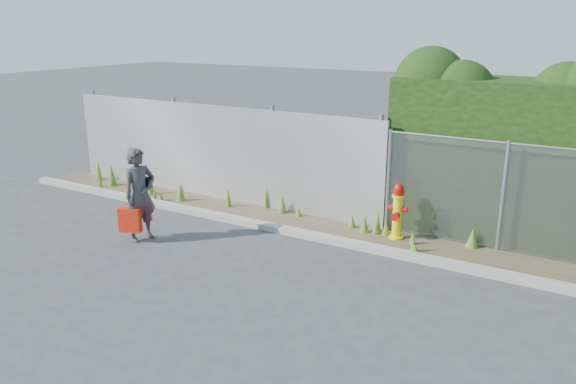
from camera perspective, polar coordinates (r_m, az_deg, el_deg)
The scene contains 9 objects.
ground at distance 9.46m, azimuth -2.75°, elevation -8.20°, with size 80.00×80.00×0.00m, color #3A3A3D.
curb at distance 10.86m, azimuth 2.44°, elevation -4.46°, with size 16.00×0.22×0.12m, color gray.
weed_strip at distance 11.48m, azimuth 3.11°, elevation -2.90°, with size 16.00×1.35×0.55m.
corrugated_fence at distance 13.24m, azimuth -7.52°, elevation 4.01°, with size 8.50×0.21×2.30m.
chainlink_fence at distance 10.59m, azimuth 26.55°, elevation -1.27°, with size 6.50×0.07×2.05m.
fire_hydrant at distance 10.88m, azimuth 11.04°, elevation -2.01°, with size 0.38×0.34×1.13m.
woman at distance 10.92m, azimuth -14.81°, elevation -0.26°, with size 0.65×0.43×1.79m, color #0D5753.
red_tote_bag at distance 10.97m, azimuth -15.76°, elevation -2.76°, with size 0.42×0.15×0.55m.
black_shoulder_bag at distance 10.98m, azimuth -14.31°, elevation 1.02°, with size 0.25×0.11×0.19m.
Camera 1 is at (4.72, -7.16, 3.98)m, focal length 35.00 mm.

